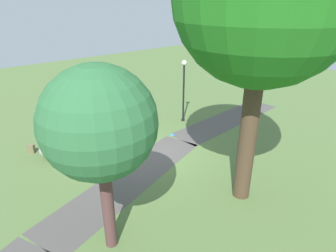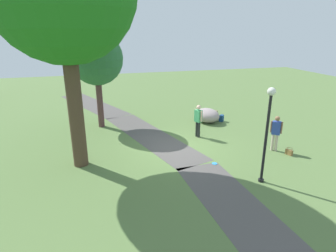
% 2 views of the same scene
% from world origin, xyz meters
% --- Properties ---
extents(ground_plane, '(48.00, 48.00, 0.00)m').
position_xyz_m(ground_plane, '(0.00, 0.00, 0.00)').
color(ground_plane, '#56713D').
extents(footpath_segment_near, '(8.08, 2.22, 0.01)m').
position_xyz_m(footpath_segment_near, '(-6.00, -0.45, 0.00)').
color(footpath_segment_near, '#514C4A').
rests_on(footpath_segment_near, ground).
extents(footpath_segment_mid, '(8.19, 4.04, 0.01)m').
position_xyz_m(footpath_segment_mid, '(1.82, 0.89, 0.00)').
color(footpath_segment_mid, '#514C4A').
rests_on(footpath_segment_mid, ground).
extents(young_tree_near_path, '(2.82, 2.82, 5.21)m').
position_xyz_m(young_tree_near_path, '(4.04, 3.23, 3.76)').
color(young_tree_near_path, '#543434').
rests_on(young_tree_near_path, ground).
extents(lamp_post, '(0.28, 0.28, 3.49)m').
position_xyz_m(lamp_post, '(-3.83, -2.06, 2.16)').
color(lamp_post, black).
rests_on(lamp_post, ground).
extents(lawn_boulder, '(1.93, 1.74, 0.82)m').
position_xyz_m(lawn_boulder, '(3.22, -2.89, 0.41)').
color(lawn_boulder, gray).
rests_on(lawn_boulder, ground).
extents(woman_with_handbag, '(0.42, 0.43, 1.64)m').
position_xyz_m(woman_with_handbag, '(-1.52, -4.19, 0.95)').
color(woman_with_handbag, beige).
rests_on(woman_with_handbag, ground).
extents(man_near_boulder, '(0.49, 0.36, 1.68)m').
position_xyz_m(man_near_boulder, '(1.05, -1.46, 0.98)').
color(man_near_boulder, black).
rests_on(man_near_boulder, ground).
extents(handbag_on_grass, '(0.34, 0.34, 0.31)m').
position_xyz_m(handbag_on_grass, '(-2.12, -4.56, 0.14)').
color(handbag_on_grass, olive).
rests_on(handbag_on_grass, ground).
extents(backpack_by_boulder, '(0.35, 0.35, 0.40)m').
position_xyz_m(backpack_by_boulder, '(3.09, -3.77, 0.19)').
color(backpack_by_boulder, navy).
rests_on(backpack_by_boulder, ground).
extents(spare_backpack_on_lawn, '(0.35, 0.35, 0.40)m').
position_xyz_m(spare_backpack_on_lawn, '(4.05, -3.84, 0.19)').
color(spare_backpack_on_lawn, '#6E6446').
rests_on(spare_backpack_on_lawn, ground).
extents(frisbee_on_grass, '(0.23, 0.23, 0.02)m').
position_xyz_m(frisbee_on_grass, '(-2.06, -1.02, 0.01)').
color(frisbee_on_grass, '#3295E3').
rests_on(frisbee_on_grass, ground).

